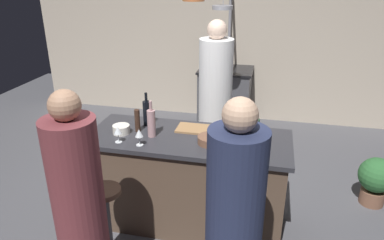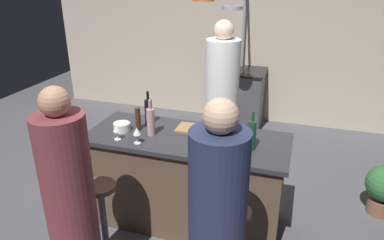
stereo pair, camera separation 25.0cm
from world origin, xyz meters
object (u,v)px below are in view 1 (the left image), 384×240
wine_bottle_rose (151,123)px  wine_glass_near_right_guest (118,131)px  chef (215,105)px  wine_bottle_dark (147,113)px  pepper_mill (137,121)px  bar_stool_left (108,221)px  cutting_board (194,129)px  guest_right (233,233)px  mixing_bowl_wooden (210,140)px  wine_bottle_green (254,132)px  wine_glass_by_chef (139,134)px  potted_plant (376,179)px  stove_range (225,97)px  mixing_bowl_ceramic (121,129)px  guest_left (80,213)px

wine_bottle_rose → wine_glass_near_right_guest: 0.30m
chef → wine_bottle_dark: chef is taller
wine_bottle_dark → pepper_mill: bearing=-101.6°
bar_stool_left → wine_glass_near_right_guest: 0.74m
cutting_board → pepper_mill: bearing=-163.2°
guest_right → wine_bottle_rose: bearing=131.6°
cutting_board → mixing_bowl_wooden: bearing=-51.7°
chef → bar_stool_left: size_ratio=2.63×
guest_right → wine_bottle_green: guest_right is taller
wine_bottle_green → wine_glass_by_chef: (-0.93, -0.18, -0.03)m
potted_plant → mixing_bowl_wooden: 1.88m
stove_range → cutting_board: 2.33m
potted_plant → mixing_bowl_wooden: (-1.59, -0.77, 0.64)m
wine_bottle_dark → mixing_bowl_ceramic: (-0.16, -0.23, -0.09)m
wine_glass_by_chef → bar_stool_left: bearing=-114.8°
cutting_board → wine_glass_near_right_guest: (-0.57, -0.40, 0.10)m
mixing_bowl_wooden → chef: bearing=97.3°
guest_left → wine_bottle_rose: size_ratio=4.92×
wine_glass_near_right_guest → mixing_bowl_ceramic: (-0.05, 0.18, -0.07)m
pepper_mill → wine_bottle_rose: 0.17m
guest_left → wine_bottle_green: bearing=41.5°
cutting_board → guest_left: bearing=-113.8°
pepper_mill → cutting_board: bearing=16.8°
potted_plant → wine_bottle_dark: wine_bottle_dark is taller
bar_stool_left → mixing_bowl_ceramic: 0.80m
bar_stool_left → potted_plant: 2.68m
guest_left → mixing_bowl_ceramic: 0.98m
guest_right → wine_glass_by_chef: guest_right is taller
mixing_bowl_ceramic → cutting_board: bearing=19.5°
pepper_mill → potted_plant: bearing=16.6°
wine_bottle_rose → mixing_bowl_wooden: size_ratio=1.52×
potted_plant → wine_glass_near_right_guest: size_ratio=3.56×
pepper_mill → wine_glass_by_chef: bearing=-66.4°
wine_bottle_green → pepper_mill: bearing=175.6°
stove_range → bar_stool_left: (-0.53, -3.07, -0.07)m
guest_right → cutting_board: guest_right is taller
stove_range → pepper_mill: bearing=-101.0°
wine_bottle_green → mixing_bowl_wooden: size_ratio=1.54×
cutting_board → chef: bearing=86.8°
mixing_bowl_ceramic → potted_plant: bearing=17.3°
wine_glass_by_chef → guest_left: bearing=-100.6°
stove_range → wine_bottle_dark: bearing=-101.0°
mixing_bowl_ceramic → guest_right: bearing=-39.9°
wine_glass_by_chef → mixing_bowl_wooden: size_ratio=0.67×
wine_bottle_green → mixing_bowl_ceramic: wine_bottle_green is taller
chef → cutting_board: (-0.05, -0.88, 0.08)m
mixing_bowl_wooden → mixing_bowl_ceramic: size_ratio=1.42×
wine_bottle_rose → potted_plant: bearing=19.5°
wine_glass_near_right_guest → cutting_board: bearing=34.9°
cutting_board → mixing_bowl_ceramic: mixing_bowl_ceramic is taller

